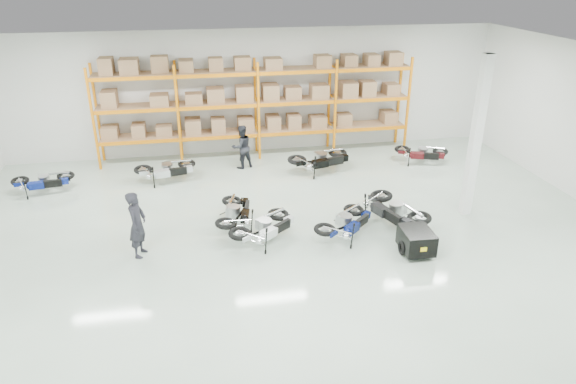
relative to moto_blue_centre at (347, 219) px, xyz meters
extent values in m
plane|color=#AFC4B3|center=(-1.45, 0.20, -0.52)|extent=(18.00, 18.00, 0.00)
plane|color=white|center=(-1.45, 0.20, 3.98)|extent=(18.00, 18.00, 0.00)
plane|color=silver|center=(-1.45, 7.20, 1.73)|extent=(18.00, 0.00, 18.00)
plane|color=silver|center=(-1.45, -6.80, 1.73)|extent=(18.00, 0.00, 18.00)
cube|color=orange|center=(-7.05, 6.20, 1.23)|extent=(0.08, 0.08, 3.50)
cube|color=orange|center=(-7.05, 7.10, 1.23)|extent=(0.08, 0.08, 3.50)
cube|color=orange|center=(-4.25, 6.20, 1.23)|extent=(0.08, 0.08, 3.50)
cube|color=orange|center=(-4.25, 7.10, 1.23)|extent=(0.08, 0.08, 3.50)
cube|color=orange|center=(-1.45, 6.20, 1.23)|extent=(0.08, 0.08, 3.50)
cube|color=orange|center=(-1.45, 7.10, 1.23)|extent=(0.08, 0.08, 3.50)
cube|color=orange|center=(1.35, 6.20, 1.23)|extent=(0.08, 0.08, 3.50)
cube|color=orange|center=(1.35, 7.10, 1.23)|extent=(0.08, 0.08, 3.50)
cube|color=orange|center=(4.15, 6.20, 1.23)|extent=(0.08, 0.08, 3.50)
cube|color=orange|center=(4.15, 7.10, 1.23)|extent=(0.08, 0.08, 3.50)
cube|color=orange|center=(-5.65, 6.20, 0.38)|extent=(2.70, 0.08, 0.12)
cube|color=orange|center=(-5.65, 7.10, 0.38)|extent=(2.70, 0.08, 0.12)
cube|color=#92714B|center=(-5.65, 6.65, 0.45)|extent=(2.68, 0.88, 0.02)
cube|color=#92714B|center=(-5.65, 6.65, 0.68)|extent=(2.40, 0.70, 0.44)
cube|color=orange|center=(-2.85, 6.20, 0.38)|extent=(2.70, 0.08, 0.12)
cube|color=orange|center=(-2.85, 7.10, 0.38)|extent=(2.70, 0.08, 0.12)
cube|color=#92714B|center=(-2.85, 6.65, 0.45)|extent=(2.68, 0.88, 0.02)
cube|color=#92714B|center=(-2.85, 6.65, 0.68)|extent=(2.40, 0.70, 0.44)
cube|color=orange|center=(-0.05, 6.20, 0.38)|extent=(2.70, 0.08, 0.12)
cube|color=orange|center=(-0.05, 7.10, 0.38)|extent=(2.70, 0.08, 0.12)
cube|color=#92714B|center=(-0.05, 6.65, 0.45)|extent=(2.68, 0.88, 0.02)
cube|color=#92714B|center=(-0.05, 6.65, 0.68)|extent=(2.40, 0.70, 0.44)
cube|color=orange|center=(2.75, 6.20, 0.38)|extent=(2.70, 0.08, 0.12)
cube|color=orange|center=(2.75, 7.10, 0.38)|extent=(2.70, 0.08, 0.12)
cube|color=#92714B|center=(2.75, 6.65, 0.45)|extent=(2.68, 0.88, 0.02)
cube|color=#92714B|center=(2.75, 6.65, 0.68)|extent=(2.40, 0.70, 0.44)
cube|color=orange|center=(-5.65, 6.20, 1.48)|extent=(2.70, 0.08, 0.12)
cube|color=orange|center=(-5.65, 7.10, 1.48)|extent=(2.70, 0.08, 0.12)
cube|color=#92714B|center=(-5.65, 6.65, 1.55)|extent=(2.68, 0.88, 0.02)
cube|color=#92714B|center=(-5.65, 6.65, 1.78)|extent=(2.40, 0.70, 0.44)
cube|color=orange|center=(-2.85, 6.20, 1.48)|extent=(2.70, 0.08, 0.12)
cube|color=orange|center=(-2.85, 7.10, 1.48)|extent=(2.70, 0.08, 0.12)
cube|color=#92714B|center=(-2.85, 6.65, 1.55)|extent=(2.68, 0.88, 0.02)
cube|color=#92714B|center=(-2.85, 6.65, 1.78)|extent=(2.40, 0.70, 0.44)
cube|color=orange|center=(-0.05, 6.20, 1.48)|extent=(2.70, 0.08, 0.12)
cube|color=orange|center=(-0.05, 7.10, 1.48)|extent=(2.70, 0.08, 0.12)
cube|color=#92714B|center=(-0.05, 6.65, 1.55)|extent=(2.68, 0.88, 0.02)
cube|color=#92714B|center=(-0.05, 6.65, 1.78)|extent=(2.40, 0.70, 0.44)
cube|color=orange|center=(2.75, 6.20, 1.48)|extent=(2.70, 0.08, 0.12)
cube|color=orange|center=(2.75, 7.10, 1.48)|extent=(2.70, 0.08, 0.12)
cube|color=#92714B|center=(2.75, 6.65, 1.55)|extent=(2.68, 0.88, 0.02)
cube|color=#92714B|center=(2.75, 6.65, 1.78)|extent=(2.40, 0.70, 0.44)
cube|color=orange|center=(-5.65, 6.20, 2.58)|extent=(2.70, 0.08, 0.12)
cube|color=orange|center=(-5.65, 7.10, 2.58)|extent=(2.70, 0.08, 0.12)
cube|color=#92714B|center=(-5.65, 6.65, 2.65)|extent=(2.68, 0.88, 0.02)
cube|color=#92714B|center=(-5.65, 6.65, 2.88)|extent=(2.40, 0.70, 0.44)
cube|color=orange|center=(-2.85, 6.20, 2.58)|extent=(2.70, 0.08, 0.12)
cube|color=orange|center=(-2.85, 7.10, 2.58)|extent=(2.70, 0.08, 0.12)
cube|color=#92714B|center=(-2.85, 6.65, 2.65)|extent=(2.68, 0.88, 0.02)
cube|color=#92714B|center=(-2.85, 6.65, 2.88)|extent=(2.40, 0.70, 0.44)
cube|color=orange|center=(-0.05, 6.20, 2.58)|extent=(2.70, 0.08, 0.12)
cube|color=orange|center=(-0.05, 7.10, 2.58)|extent=(2.70, 0.08, 0.12)
cube|color=#92714B|center=(-0.05, 6.65, 2.65)|extent=(2.68, 0.88, 0.02)
cube|color=#92714B|center=(-0.05, 6.65, 2.88)|extent=(2.40, 0.70, 0.44)
cube|color=orange|center=(2.75, 6.20, 2.58)|extent=(2.70, 0.08, 0.12)
cube|color=orange|center=(2.75, 7.10, 2.58)|extent=(2.70, 0.08, 0.12)
cube|color=#92714B|center=(2.75, 6.65, 2.65)|extent=(2.68, 0.88, 0.02)
cube|color=#92714B|center=(2.75, 6.65, 2.88)|extent=(2.40, 0.70, 0.44)
cube|color=white|center=(3.75, 0.70, 1.73)|extent=(0.25, 0.25, 4.50)
cube|color=black|center=(1.43, -1.17, -0.13)|extent=(0.75, 0.93, 0.53)
cube|color=yellow|center=(1.43, -1.63, -0.13)|extent=(0.15, 0.02, 0.11)
torus|color=black|center=(1.07, -1.17, -0.32)|extent=(0.08, 0.36, 0.36)
torus|color=black|center=(1.79, -1.17, -0.32)|extent=(0.08, 0.36, 0.36)
cylinder|color=black|center=(1.43, -0.55, -0.09)|extent=(0.07, 0.86, 0.04)
imported|color=#212129|center=(-5.24, 0.03, 0.32)|extent=(0.56, 0.70, 1.68)
imported|color=black|center=(-2.17, 5.44, 0.25)|extent=(0.91, 0.82, 1.53)
camera|label=1|loc=(-3.68, -11.38, 6.09)|focal=32.00mm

